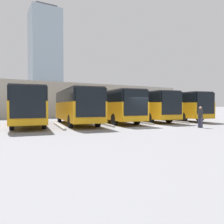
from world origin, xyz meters
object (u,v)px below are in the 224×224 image
bus_1 (144,105)px  bus_4 (28,105)px  bus_0 (173,105)px  bus_3 (76,105)px  pedestrian (200,116)px  bus_2 (113,105)px

bus_1 → bus_4: same height
bus_0 → bus_3: bearing=8.2°
bus_4 → pedestrian: 14.79m
bus_0 → bus_2: size_ratio=1.00×
bus_0 → pedestrian: bearing=66.1°
bus_0 → bus_1: same height
bus_4 → pedestrian: bus_4 is taller
bus_0 → bus_3: 12.72m
bus_1 → bus_3: same height
pedestrian → bus_2: bearing=-168.4°
bus_3 → pedestrian: bus_3 is taller
bus_1 → bus_3: (8.48, 0.38, 0.00)m
bus_4 → bus_3: bearing=179.2°
bus_0 → bus_4: bearing=5.9°
bus_2 → pedestrian: (-3.38, 8.36, -0.89)m
bus_1 → bus_4: size_ratio=1.00×
pedestrian → bus_4: bearing=-137.0°
bus_1 → pedestrian: (0.86, 8.48, -0.89)m
bus_3 → bus_2: bearing=-168.0°
bus_3 → bus_0: bearing=-171.8°
bus_2 → bus_4: 8.49m
bus_1 → pedestrian: size_ratio=6.36×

